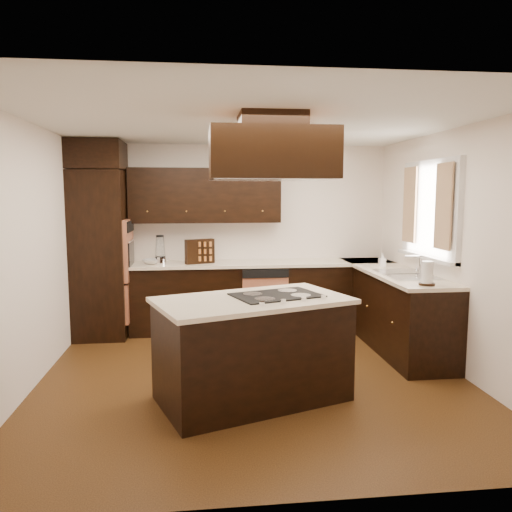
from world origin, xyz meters
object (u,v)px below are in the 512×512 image
(island, at_px, (252,351))
(range_hood, at_px, (271,155))
(oven_column, at_px, (101,255))
(spice_rack, at_px, (200,251))

(island, height_order, range_hood, range_hood)
(oven_column, relative_size, spice_rack, 5.48)
(spice_rack, bearing_deg, range_hood, -97.15)
(island, xyz_separation_m, range_hood, (0.17, 0.00, 1.72))
(island, xyz_separation_m, spice_rack, (-0.45, 2.29, 0.64))
(oven_column, bearing_deg, island, -52.90)
(oven_column, height_order, island, oven_column)
(range_hood, bearing_deg, oven_column, 129.74)
(spice_rack, bearing_deg, island, -101.12)
(oven_column, bearing_deg, spice_rack, 1.41)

